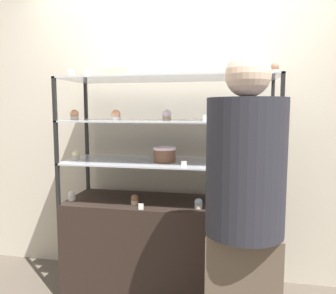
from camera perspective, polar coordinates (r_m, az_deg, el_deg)
name	(u,v)px	position (r m, az deg, el deg)	size (l,w,h in m)	color
back_wall	(177,125)	(2.79, 1.61, 3.78)	(8.00, 0.05, 2.60)	beige
display_base	(168,249)	(2.61, 0.00, -17.37)	(1.53, 0.52, 0.75)	black
display_riser_lower	(168,163)	(2.42, 0.00, -2.88)	(1.53, 0.52, 0.30)	black
display_riser_middle	(168,122)	(2.39, 0.00, 4.33)	(1.53, 0.52, 0.30)	black
display_riser_upper	(168,80)	(2.40, 0.00, 11.60)	(1.53, 0.52, 0.30)	black
layer_cake_centerpiece	(165,155)	(2.38, -0.60, -1.33)	(0.17, 0.17, 0.11)	brown
sheet_cake_frosted	(118,73)	(2.47, -8.77, 12.57)	(0.19, 0.14, 0.07)	#DBBC84
cupcake_0	(72,196)	(2.61, -16.43, -8.17)	(0.06, 0.06, 0.07)	white
cupcake_1	(135,199)	(2.42, -5.83, -9.08)	(0.06, 0.06, 0.07)	#CCB28C
cupcake_2	(198,203)	(2.32, 5.33, -9.76)	(0.06, 0.06, 0.07)	beige
cupcake_3	(268,205)	(2.38, 17.05, -9.60)	(0.06, 0.06, 0.07)	beige
price_tag_0	(141,207)	(2.29, -4.73, -10.31)	(0.04, 0.00, 0.04)	white
cupcake_4	(76,155)	(2.60, -15.77, -1.38)	(0.06, 0.06, 0.07)	beige
cupcake_5	(267,161)	(2.32, 16.91, -2.32)	(0.06, 0.06, 0.07)	beige
price_tag_1	(184,164)	(2.16, 2.79, -3.03)	(0.04, 0.00, 0.04)	white
cupcake_6	(74,115)	(2.57, -15.98, 5.38)	(0.06, 0.06, 0.08)	beige
cupcake_7	(116,115)	(2.37, -9.04, 5.48)	(0.06, 0.06, 0.08)	white
cupcake_8	(167,115)	(2.35, -0.22, 5.55)	(0.06, 0.06, 0.08)	#CCB28C
cupcake_9	(217,116)	(2.21, 8.53, 5.41)	(0.06, 0.06, 0.08)	white
cupcake_10	(268,116)	(2.27, 17.08, 5.23)	(0.06, 0.06, 0.08)	beige
price_tag_2	(206,118)	(2.11, 6.59, 5.02)	(0.04, 0.00, 0.04)	white
cupcake_11	(71,74)	(2.55, -16.59, 12.13)	(0.06, 0.06, 0.07)	#CCB28C
cupcake_12	(167,72)	(2.34, -0.09, 12.93)	(0.06, 0.06, 0.07)	beige
cupcake_13	(275,69)	(2.26, 18.07, 12.84)	(0.06, 0.06, 0.07)	beige
price_tag_3	(88,72)	(2.33, -13.81, 12.50)	(0.04, 0.00, 0.04)	white
donut_glazed	(235,74)	(2.37, 11.66, 12.32)	(0.13, 0.13, 0.03)	brown
customer_figure	(244,210)	(1.76, 13.15, -10.69)	(0.40, 0.40, 1.72)	brown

